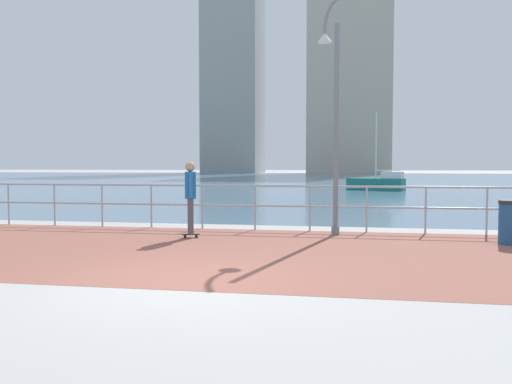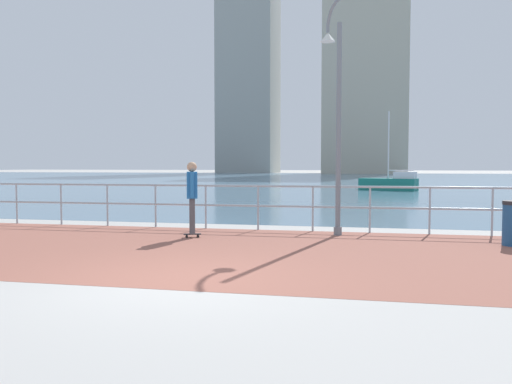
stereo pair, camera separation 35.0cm
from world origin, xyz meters
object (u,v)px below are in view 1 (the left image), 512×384
(skateboarder, at_px, (190,192))
(trash_bin, at_px, (510,222))
(lamppost, at_px, (333,106))
(sailboat_red, at_px, (378,183))

(skateboarder, distance_m, trash_bin, 6.90)
(lamppost, xyz_separation_m, trash_bin, (3.71, -1.00, -2.61))
(skateboarder, bearing_deg, sailboat_red, 76.11)
(lamppost, bearing_deg, skateboarder, -159.20)
(trash_bin, bearing_deg, sailboat_red, 92.96)
(lamppost, xyz_separation_m, sailboat_red, (2.52, 21.82, -2.58))
(lamppost, distance_m, sailboat_red, 22.12)
(trash_bin, xyz_separation_m, sailboat_red, (-1.18, 22.82, 0.02))
(sailboat_red, bearing_deg, trash_bin, -87.04)
(trash_bin, height_order, sailboat_red, sailboat_red)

